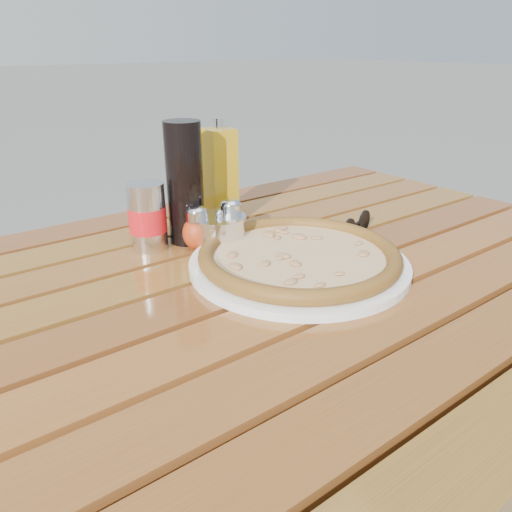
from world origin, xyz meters
TOP-DOWN VIEW (x-y plane):
  - table at (0.00, -0.00)m, footprint 1.40×0.90m
  - plate at (0.07, -0.01)m, footprint 0.40×0.40m
  - pizza at (0.07, -0.01)m, footprint 0.38×0.38m
  - pepper_shaker at (-0.02, 0.17)m, footprint 0.05×0.05m
  - oregano_shaker at (0.05, 0.16)m, footprint 0.05×0.05m
  - dark_bottle at (-0.01, 0.21)m, footprint 0.08×0.08m
  - soda_can at (-0.09, 0.22)m, footprint 0.08×0.08m
  - olive_oil_cruet at (0.09, 0.26)m, footprint 0.06×0.06m
  - parmesan_tin at (0.02, 0.15)m, footprint 0.12×0.12m
  - sunglasses at (0.26, 0.05)m, footprint 0.11×0.05m

SIDE VIEW (x-z plane):
  - table at x=0.00m, z-range 0.30..1.05m
  - plate at x=0.07m, z-range 0.75..0.76m
  - sunglasses at x=0.26m, z-range 0.74..0.79m
  - pizza at x=0.07m, z-range 0.76..0.79m
  - parmesan_tin at x=0.02m, z-range 0.74..0.82m
  - pepper_shaker at x=-0.02m, z-range 0.75..0.83m
  - oregano_shaker at x=0.05m, z-range 0.75..0.83m
  - soda_can at x=-0.09m, z-range 0.75..0.87m
  - olive_oil_cruet at x=0.09m, z-range 0.74..0.95m
  - dark_bottle at x=-0.01m, z-range 0.75..0.97m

